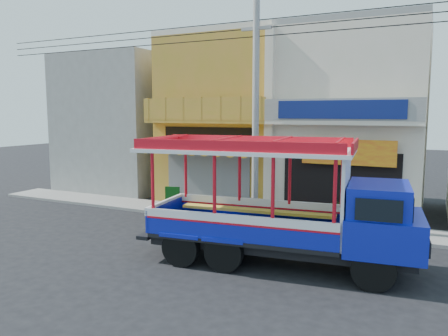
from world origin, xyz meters
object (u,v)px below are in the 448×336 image
green_sign (173,200)px  potted_plant_a (333,211)px  songthaew_truck (298,207)px  utility_pole (259,97)px  potted_plant_b (361,219)px

green_sign → potted_plant_a: bearing=3.6°
songthaew_truck → potted_plant_a: bearing=89.6°
utility_pole → potted_plant_a: size_ratio=27.02×
utility_pole → potted_plant_a: (2.79, 0.82, -4.39)m
potted_plant_b → songthaew_truck: bearing=124.9°
utility_pole → green_sign: (-4.25, 0.38, -4.48)m
green_sign → potted_plant_b: green_sign is taller
utility_pole → green_sign: 6.18m
potted_plant_a → potted_plant_b: 1.17m
utility_pole → green_sign: bearing=174.9°
songthaew_truck → green_sign: (-7.01, 4.40, -1.23)m
green_sign → potted_plant_b: size_ratio=1.17×
songthaew_truck → potted_plant_b: bearing=75.7°
songthaew_truck → potted_plant_b: songthaew_truck is taller
utility_pole → green_sign: size_ratio=27.10×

